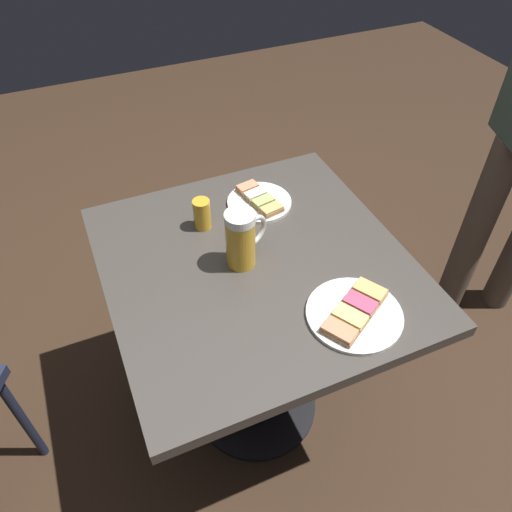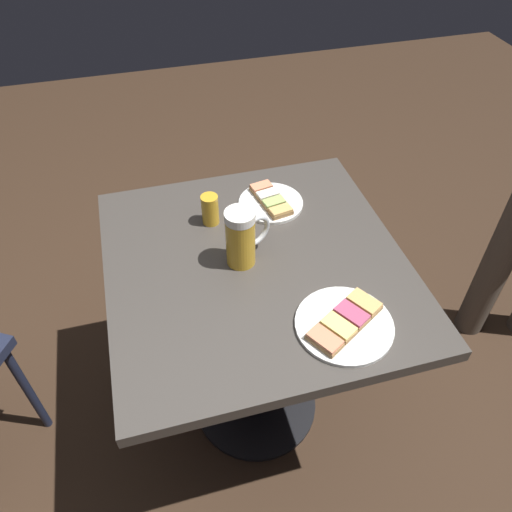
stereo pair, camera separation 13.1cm
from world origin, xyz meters
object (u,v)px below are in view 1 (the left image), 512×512
Objects in this scene: plate_near at (354,313)px; beer_glass_small at (202,214)px; plate_far at (259,201)px; beer_mug at (242,238)px.

plate_near is 2.54× the size of beer_glass_small.
beer_mug reaches higher than plate_far.
plate_near is at bearing 116.54° from beer_glass_small.
beer_glass_small is at bearing -74.12° from beer_mug.
beer_mug is 1.82× the size of beer_glass_small.
plate_far is 0.20m from beer_glass_small.
beer_mug reaches higher than beer_glass_small.
plate_near is 0.34m from beer_mug.
beer_glass_small is at bearing 9.71° from plate_far.
plate_near is 1.40× the size of beer_mug.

